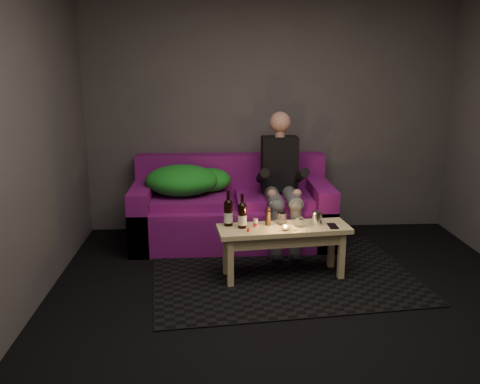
# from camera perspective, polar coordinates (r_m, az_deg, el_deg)

# --- Properties ---
(floor) EXTENTS (4.50, 4.50, 0.00)m
(floor) POSITION_cam_1_polar(r_m,az_deg,el_deg) (3.82, 7.03, -14.54)
(floor) COLOR black
(floor) RESTS_ON ground
(room) EXTENTS (4.50, 4.50, 4.50)m
(room) POSITION_cam_1_polar(r_m,az_deg,el_deg) (3.81, 6.55, 11.32)
(room) COLOR silver
(room) RESTS_ON ground
(rug) EXTENTS (2.44, 1.89, 0.01)m
(rug) POSITION_cam_1_polar(r_m,az_deg,el_deg) (4.61, 4.73, -9.13)
(rug) COLOR black
(rug) RESTS_ON floor
(sofa) EXTENTS (2.03, 0.91, 0.87)m
(sofa) POSITION_cam_1_polar(r_m,az_deg,el_deg) (5.33, -0.92, -2.21)
(sofa) COLOR #770F67
(sofa) RESTS_ON floor
(green_blanket) EXTENTS (0.89, 0.61, 0.30)m
(green_blanket) POSITION_cam_1_polar(r_m,az_deg,el_deg) (5.24, -6.04, 1.28)
(green_blanket) COLOR #17821E
(green_blanket) RESTS_ON sofa
(person) EXTENTS (0.37, 0.84, 1.36)m
(person) POSITION_cam_1_polar(r_m,az_deg,el_deg) (5.12, 4.66, 1.50)
(person) COLOR black
(person) RESTS_ON sofa
(coffee_table) EXTENTS (1.17, 0.48, 0.47)m
(coffee_table) POSITION_cam_1_polar(r_m,az_deg,el_deg) (4.43, 4.91, -4.91)
(coffee_table) COLOR #E6CF86
(coffee_table) RESTS_ON rug
(beer_bottle_a) EXTENTS (0.08, 0.08, 0.31)m
(beer_bottle_a) POSITION_cam_1_polar(r_m,az_deg,el_deg) (4.38, -1.32, -2.34)
(beer_bottle_a) COLOR black
(beer_bottle_a) RESTS_ON coffee_table
(beer_bottle_b) EXTENTS (0.08, 0.08, 0.30)m
(beer_bottle_b) POSITION_cam_1_polar(r_m,az_deg,el_deg) (4.32, 0.26, -2.64)
(beer_bottle_b) COLOR black
(beer_bottle_b) RESTS_ON coffee_table
(salt_shaker) EXTENTS (0.05, 0.05, 0.08)m
(salt_shaker) POSITION_cam_1_polar(r_m,az_deg,el_deg) (4.35, 1.75, -3.51)
(salt_shaker) COLOR silver
(salt_shaker) RESTS_ON coffee_table
(pepper_mill) EXTENTS (0.05, 0.05, 0.12)m
(pepper_mill) POSITION_cam_1_polar(r_m,az_deg,el_deg) (4.41, 3.15, -2.97)
(pepper_mill) COLOR black
(pepper_mill) RESTS_ON coffee_table
(tumbler_back) EXTENTS (0.09, 0.09, 0.10)m
(tumbler_back) POSITION_cam_1_polar(r_m,az_deg,el_deg) (4.45, 4.68, -2.98)
(tumbler_back) COLOR white
(tumbler_back) RESTS_ON coffee_table
(tealight) EXTENTS (0.06, 0.06, 0.05)m
(tealight) POSITION_cam_1_polar(r_m,az_deg,el_deg) (4.29, 5.12, -4.02)
(tealight) COLOR white
(tealight) RESTS_ON coffee_table
(tumbler_front) EXTENTS (0.08, 0.08, 0.09)m
(tumbler_front) POSITION_cam_1_polar(r_m,az_deg,el_deg) (4.39, 6.70, -3.38)
(tumbler_front) COLOR white
(tumbler_front) RESTS_ON coffee_table
(steel_cup) EXTENTS (0.09, 0.09, 0.12)m
(steel_cup) POSITION_cam_1_polar(r_m,az_deg,el_deg) (4.46, 8.64, -2.92)
(steel_cup) COLOR silver
(steel_cup) RESTS_ON coffee_table
(smartphone) EXTENTS (0.08, 0.15, 0.01)m
(smartphone) POSITION_cam_1_polar(r_m,az_deg,el_deg) (4.45, 10.37, -3.78)
(smartphone) COLOR black
(smartphone) RESTS_ON coffee_table
(red_lighter) EXTENTS (0.03, 0.07, 0.01)m
(red_lighter) POSITION_cam_1_polar(r_m,az_deg,el_deg) (4.27, 0.93, -4.30)
(red_lighter) COLOR red
(red_lighter) RESTS_ON coffee_table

